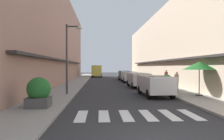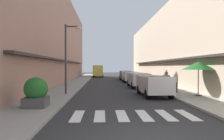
% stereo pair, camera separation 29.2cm
% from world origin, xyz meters
% --- Properties ---
extents(ground_plane, '(109.42, 109.42, 0.00)m').
position_xyz_m(ground_plane, '(0.00, 19.90, 0.00)').
color(ground_plane, '#2B2B2D').
extents(sidewalk_left, '(2.60, 69.63, 0.12)m').
position_xyz_m(sidewalk_left, '(-4.68, 19.90, 0.06)').
color(sidewalk_left, gray).
rests_on(sidewalk_left, ground_plane).
extents(sidewalk_right, '(2.60, 69.63, 0.12)m').
position_xyz_m(sidewalk_right, '(4.68, 19.90, 0.06)').
color(sidewalk_right, '#9E998E').
rests_on(sidewalk_right, ground_plane).
extents(building_row_left, '(5.50, 46.76, 11.79)m').
position_xyz_m(building_row_left, '(-8.47, 21.38, 5.89)').
color(building_row_left, '#A87A6B').
rests_on(building_row_left, ground_plane).
extents(building_row_right, '(5.50, 46.76, 9.35)m').
position_xyz_m(building_row_right, '(8.47, 21.38, 4.67)').
color(building_row_right, '#C6B299').
rests_on(building_row_right, ground_plane).
extents(crosswalk, '(5.20, 2.20, 0.01)m').
position_xyz_m(crosswalk, '(-0.00, 3.90, 0.01)').
color(crosswalk, silver).
rests_on(crosswalk, ground_plane).
extents(parked_car_near, '(1.90, 4.07, 1.47)m').
position_xyz_m(parked_car_near, '(2.32, 9.79, 0.92)').
color(parked_car_near, silver).
rests_on(parked_car_near, ground_plane).
extents(parked_car_mid, '(1.87, 4.40, 1.47)m').
position_xyz_m(parked_car_mid, '(2.32, 16.44, 0.92)').
color(parked_car_mid, silver).
rests_on(parked_car_mid, ground_plane).
extents(parked_car_far, '(1.82, 4.18, 1.47)m').
position_xyz_m(parked_car_far, '(2.32, 23.30, 0.92)').
color(parked_car_far, silver).
rests_on(parked_car_far, ground_plane).
extents(parked_car_distant, '(1.97, 4.41, 1.47)m').
position_xyz_m(parked_car_distant, '(2.32, 29.10, 0.92)').
color(parked_car_distant, '#4C5156').
rests_on(parked_car_distant, ground_plane).
extents(delivery_van, '(2.08, 5.43, 2.37)m').
position_xyz_m(delivery_van, '(-2.17, 38.90, 1.41)').
color(delivery_van, '#D8CC4C').
rests_on(delivery_van, ground_plane).
extents(street_lamp, '(1.19, 0.28, 5.05)m').
position_xyz_m(street_lamp, '(-3.78, 10.43, 3.23)').
color(street_lamp, '#38383D').
rests_on(street_lamp, sidewalk_left).
extents(cafe_umbrella, '(2.25, 2.25, 2.34)m').
position_xyz_m(cafe_umbrella, '(5.27, 9.18, 2.17)').
color(cafe_umbrella, '#262626').
rests_on(cafe_umbrella, sidewalk_right).
extents(planter_corner, '(1.15, 1.15, 1.47)m').
position_xyz_m(planter_corner, '(-4.58, 5.40, 0.84)').
color(planter_corner, '#4C4C4C').
rests_on(planter_corner, sidewalk_left).
extents(planter_midblock, '(1.08, 1.08, 1.33)m').
position_xyz_m(planter_midblock, '(4.22, 13.16, 0.74)').
color(planter_midblock, slate).
rests_on(planter_midblock, sidewalk_right).
extents(pedestrian_walking_near, '(0.34, 0.34, 1.68)m').
position_xyz_m(pedestrian_walking_near, '(5.05, 15.88, 1.00)').
color(pedestrian_walking_near, '#282B33').
rests_on(pedestrian_walking_near, sidewalk_right).
extents(pedestrian_walking_far, '(0.34, 0.34, 1.62)m').
position_xyz_m(pedestrian_walking_far, '(4.33, 10.99, 0.97)').
color(pedestrian_walking_far, '#282B33').
rests_on(pedestrian_walking_far, sidewalk_right).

